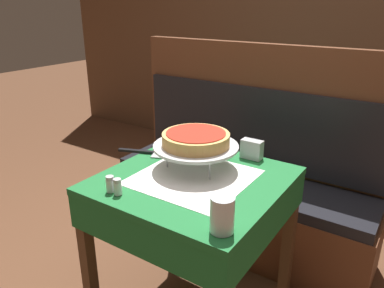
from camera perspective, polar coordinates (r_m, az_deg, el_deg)
name	(u,v)px	position (r m, az deg, el deg)	size (l,w,h in m)	color
dining_table_front	(194,200)	(1.64, 0.23, -8.50)	(0.73, 0.73, 0.74)	#1E6B33
dining_table_rear	(270,104)	(3.16, 11.86, 6.03)	(0.68, 0.68, 0.75)	#1E6B33
booth_bench	(243,189)	(2.33, 7.73, -6.74)	(1.58, 0.44, 1.21)	brown
back_wall_panel	(335,32)	(3.37, 20.96, 15.68)	(6.00, 0.04, 2.40)	brown
pizza_pan_stand	(196,147)	(1.63, 0.59, -0.46)	(0.37, 0.37, 0.11)	#ADADB2
deep_dish_pizza	(196,139)	(1.62, 0.59, 0.81)	(0.29, 0.29, 0.06)	tan
pizza_server	(151,153)	(1.83, -6.20, -1.34)	(0.30, 0.17, 0.01)	#BCBCC1
water_glass_near	(222,214)	(1.21, 4.63, -10.64)	(0.08, 0.08, 0.12)	silver
salt_shaker	(110,184)	(1.49, -12.36, -5.98)	(0.03, 0.03, 0.07)	silver
pepper_shaker	(118,187)	(1.46, -11.25, -6.41)	(0.03, 0.03, 0.07)	silver
napkin_holder	(252,149)	(1.78, 9.10, -0.80)	(0.10, 0.05, 0.09)	#B2B2B7
condiment_caddy	(264,87)	(3.10, 10.87, 8.51)	(0.14, 0.14, 0.17)	black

